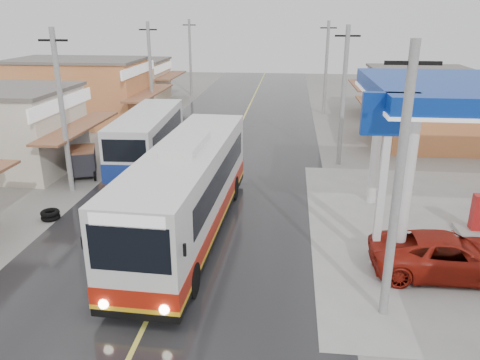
{
  "coord_description": "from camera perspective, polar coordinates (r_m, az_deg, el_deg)",
  "views": [
    {
      "loc": [
        3.98,
        -12.38,
        8.57
      ],
      "look_at": [
        2.0,
        5.96,
        1.98
      ],
      "focal_mm": 35.0,
      "sensor_mm": 36.0,
      "label": 1
    }
  ],
  "objects": [
    {
      "name": "tricycle_near",
      "position": [
        27.13,
        -18.59,
        2.26
      ],
      "size": [
        2.06,
        2.32,
        1.64
      ],
      "rotation": [
        0.0,
        0.0,
        0.37
      ],
      "color": "#26262D",
      "rests_on": "ground"
    },
    {
      "name": "cyclist",
      "position": [
        24.57,
        -11.91,
        0.57
      ],
      "size": [
        0.92,
        2.08,
        2.17
      ],
      "rotation": [
        0.0,
        0.0,
        0.11
      ],
      "color": "black",
      "rests_on": "ground"
    },
    {
      "name": "road",
      "position": [
        28.96,
        -2.02,
        2.45
      ],
      "size": [
        12.0,
        90.0,
        0.02
      ],
      "primitive_type": "cube",
      "color": "black",
      "rests_on": "ground"
    },
    {
      "name": "shopfronts_left",
      "position": [
        35.84,
        -22.41,
        4.32
      ],
      "size": [
        11.0,
        44.0,
        5.2
      ],
      "primitive_type": null,
      "color": "tan",
      "rests_on": "ground"
    },
    {
      "name": "tyre_stack",
      "position": [
        22.24,
        -22.12,
        -3.96
      ],
      "size": [
        0.82,
        0.82,
        0.42
      ],
      "color": "black",
      "rests_on": "ground"
    },
    {
      "name": "centre_line",
      "position": [
        28.96,
        -2.02,
        2.48
      ],
      "size": [
        0.15,
        90.0,
        0.01
      ],
      "primitive_type": "cube",
      "color": "#D8CC4C",
      "rests_on": "road"
    },
    {
      "name": "second_bus",
      "position": [
        28.14,
        -11.15,
        5.11
      ],
      "size": [
        2.99,
        9.51,
        3.12
      ],
      "rotation": [
        0.0,
        0.0,
        0.05
      ],
      "color": "silver",
      "rests_on": "road"
    },
    {
      "name": "utility_poles_left",
      "position": [
        31.61,
        -14.45,
        3.29
      ],
      "size": [
        1.6,
        50.0,
        8.0
      ],
      "primitive_type": null,
      "color": "gray",
      "rests_on": "ground"
    },
    {
      "name": "coach_bus",
      "position": [
        18.81,
        -6.27,
        -1.16
      ],
      "size": [
        3.32,
        12.86,
        3.98
      ],
      "rotation": [
        0.0,
        0.0,
        -0.04
      ],
      "color": "silver",
      "rests_on": "road"
    },
    {
      "name": "utility_poles_right",
      "position": [
        28.85,
        11.89,
        1.94
      ],
      "size": [
        1.6,
        36.0,
        8.0
      ],
      "primitive_type": null,
      "color": "gray",
      "rests_on": "ground"
    },
    {
      "name": "jeepney",
      "position": [
        17.77,
        24.0,
        -8.39
      ],
      "size": [
        5.26,
        2.46,
        1.46
      ],
      "primitive_type": "imported",
      "rotation": [
        0.0,
        0.0,
        1.58
      ],
      "color": "maroon",
      "rests_on": "ground"
    },
    {
      "name": "ground",
      "position": [
        15.57,
        -10.03,
        -14.08
      ],
      "size": [
        120.0,
        120.0,
        0.0
      ],
      "primitive_type": "plane",
      "color": "slate",
      "rests_on": "ground"
    }
  ]
}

